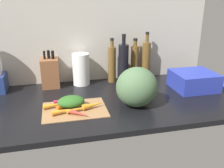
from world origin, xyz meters
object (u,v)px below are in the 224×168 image
cutting_board (75,109)px  carrot_0 (64,111)px  bottle_0 (112,64)px  bottle_1 (123,63)px  bottle_3 (146,60)px  carrot_3 (70,103)px  carrot_4 (80,109)px  bottle_2 (135,62)px  knife_block (50,72)px  carrot_2 (69,100)px  carrot_5 (80,114)px  paper_towel_roll (81,69)px  winter_squash (137,87)px  dish_rack (193,80)px  carrot_6 (56,105)px  carrot_1 (94,105)px

cutting_board → carrot_0: bearing=-142.5°
cutting_board → bottle_0: size_ratio=1.10×
bottle_1 → bottle_3: bearing=12.4°
bottle_0 → bottle_1: 8.25cm
carrot_3 → carrot_4: size_ratio=1.19×
bottle_1 → bottle_2: size_ratio=1.13×
knife_block → carrot_0: bearing=-81.4°
cutting_board → carrot_2: (-2.63, 9.45, 1.57)cm
carrot_4 → knife_block: (-15.39, 44.97, 8.15)cm
carrot_3 → carrot_5: carrot_3 is taller
paper_towel_roll → winter_squash: bearing=-58.5°
carrot_4 → bottle_0: bearing=57.8°
knife_block → bottle_2: 61.21cm
carrot_4 → dish_rack: dish_rack is taller
carrot_3 → bottle_3: bottle_3 is taller
carrot_5 → bottle_2: bearing=48.5°
knife_block → bottle_3: bottle_3 is taller
dish_rack → bottle_3: bearing=130.5°
winter_squash → knife_block: knife_block is taller
carrot_0 → bottle_2: 72.97cm
paper_towel_roll → bottle_2: bottle_2 is taller
bottle_1 → carrot_4: bearing=-130.5°
carrot_6 → knife_block: knife_block is taller
carrot_1 → paper_towel_roll: (-2.08, 41.74, 8.70)cm
winter_squash → carrot_4: bearing=-178.5°
carrot_2 → carrot_3: size_ratio=0.95×
paper_towel_roll → dish_rack: paper_towel_roll is taller
carrot_4 → bottle_3: bearing=40.2°
carrot_4 → bottle_3: bottle_3 is taller
carrot_0 → dish_rack: 88.87cm
cutting_board → carrot_5: carrot_5 is taller
winter_squash → dish_rack: 49.56cm
bottle_0 → bottle_2: 17.83cm
carrot_1 → carrot_4: (-7.79, -2.24, -0.47)cm
carrot_3 → bottle_1: bottle_1 is taller
paper_towel_roll → bottle_1: 30.31cm
winter_squash → cutting_board: bearing=176.1°
knife_block → paper_towel_roll: (21.10, -1.00, 1.02)cm
carrot_4 → dish_rack: 80.40cm
carrot_1 → bottle_0: (20.22, 42.25, 11.06)cm
carrot_0 → bottle_1: bottle_1 is taller
bottle_1 → bottle_3: size_ratio=0.99×
carrot_0 → carrot_5: bearing=-31.9°
cutting_board → bottle_1: 56.35cm
carrot_2 → carrot_5: size_ratio=1.51×
bottle_3 → winter_squash: bearing=-116.3°
carrot_5 → bottle_1: bearing=52.6°
paper_towel_roll → dish_rack: bearing=-19.6°
bottle_1 → carrot_2: bearing=-144.6°
carrot_6 → dish_rack: 91.54cm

